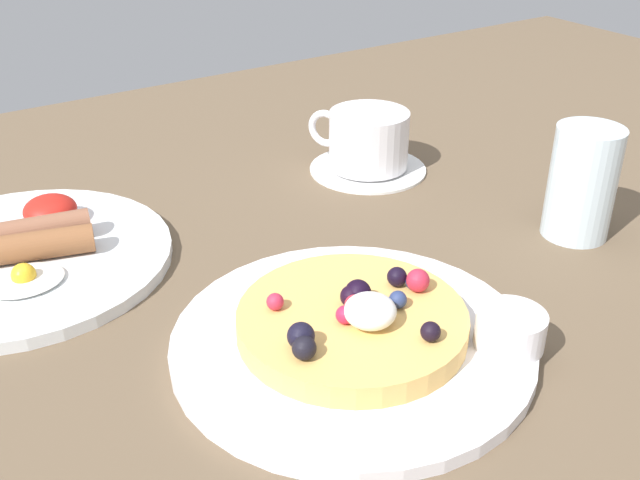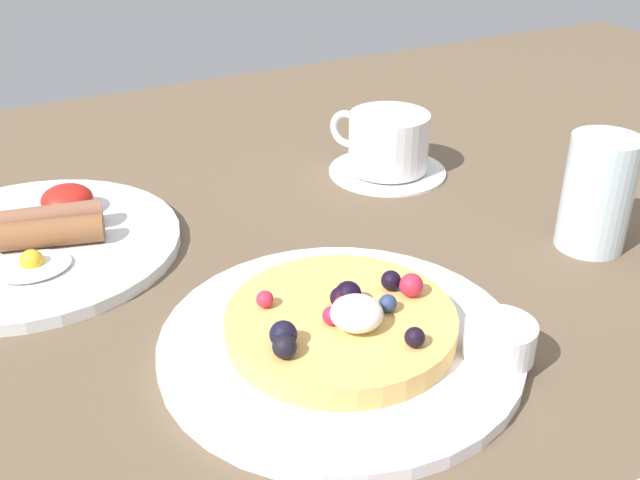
{
  "view_description": "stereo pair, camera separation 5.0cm",
  "coord_description": "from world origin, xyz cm",
  "px_view_note": "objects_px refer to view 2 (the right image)",
  "views": [
    {
      "loc": [
        -24.06,
        -40.63,
        33.9
      ],
      "look_at": [
        5.54,
        4.26,
        4.0
      ],
      "focal_mm": 42.06,
      "sensor_mm": 36.0,
      "label": 1
    },
    {
      "loc": [
        -19.79,
        -43.18,
        33.9
      ],
      "look_at": [
        5.54,
        4.26,
        4.0
      ],
      "focal_mm": 42.06,
      "sensor_mm": 36.0,
      "label": 2
    }
  ],
  "objects_px": {
    "pancake_plate": "(340,343)",
    "water_glass": "(598,193)",
    "coffee_cup": "(387,140)",
    "syrup_ramekin": "(500,339)",
    "breakfast_plate": "(32,246)",
    "coffee_saucer": "(387,170)"
  },
  "relations": [
    {
      "from": "breakfast_plate",
      "to": "water_glass",
      "type": "xyz_separation_m",
      "value": [
        0.45,
        -0.23,
        0.05
      ]
    },
    {
      "from": "coffee_cup",
      "to": "syrup_ramekin",
      "type": "bearing_deg",
      "value": -109.5
    },
    {
      "from": "pancake_plate",
      "to": "water_glass",
      "type": "distance_m",
      "value": 0.28
    },
    {
      "from": "syrup_ramekin",
      "to": "coffee_cup",
      "type": "height_order",
      "value": "coffee_cup"
    },
    {
      "from": "pancake_plate",
      "to": "coffee_saucer",
      "type": "bearing_deg",
      "value": 51.33
    },
    {
      "from": "syrup_ramekin",
      "to": "breakfast_plate",
      "type": "relative_size",
      "value": 0.19
    },
    {
      "from": "coffee_saucer",
      "to": "coffee_cup",
      "type": "relative_size",
      "value": 1.16
    },
    {
      "from": "coffee_cup",
      "to": "water_glass",
      "type": "xyz_separation_m",
      "value": [
        0.07,
        -0.23,
        0.01
      ]
    },
    {
      "from": "pancake_plate",
      "to": "water_glass",
      "type": "bearing_deg",
      "value": 5.88
    },
    {
      "from": "water_glass",
      "to": "syrup_ramekin",
      "type": "bearing_deg",
      "value": -152.37
    },
    {
      "from": "breakfast_plate",
      "to": "coffee_saucer",
      "type": "distance_m",
      "value": 0.38
    },
    {
      "from": "pancake_plate",
      "to": "coffee_cup",
      "type": "height_order",
      "value": "coffee_cup"
    },
    {
      "from": "pancake_plate",
      "to": "water_glass",
      "type": "relative_size",
      "value": 2.53
    },
    {
      "from": "coffee_cup",
      "to": "water_glass",
      "type": "bearing_deg",
      "value": -71.83
    },
    {
      "from": "syrup_ramekin",
      "to": "pancake_plate",
      "type": "bearing_deg",
      "value": 140.85
    },
    {
      "from": "pancake_plate",
      "to": "breakfast_plate",
      "type": "xyz_separation_m",
      "value": [
        -0.18,
        0.26,
        0.0
      ]
    },
    {
      "from": "pancake_plate",
      "to": "coffee_saucer",
      "type": "height_order",
      "value": "pancake_plate"
    },
    {
      "from": "breakfast_plate",
      "to": "water_glass",
      "type": "bearing_deg",
      "value": -26.84
    },
    {
      "from": "breakfast_plate",
      "to": "coffee_cup",
      "type": "xyz_separation_m",
      "value": [
        0.38,
        -0.0,
        0.03
      ]
    },
    {
      "from": "coffee_cup",
      "to": "pancake_plate",
      "type": "bearing_deg",
      "value": -128.43
    },
    {
      "from": "syrup_ramekin",
      "to": "coffee_cup",
      "type": "xyz_separation_m",
      "value": [
        0.12,
        0.33,
        0.01
      ]
    },
    {
      "from": "syrup_ramekin",
      "to": "water_glass",
      "type": "relative_size",
      "value": 0.48
    }
  ]
}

